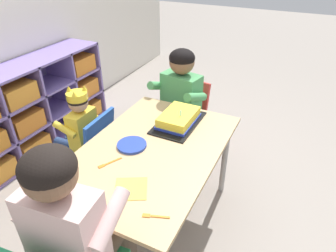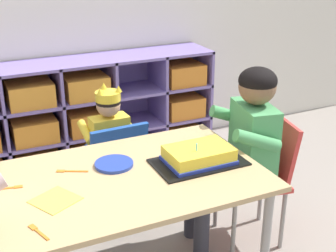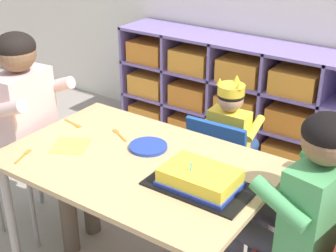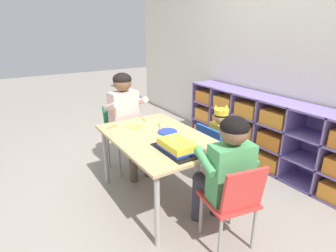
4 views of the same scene
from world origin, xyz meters
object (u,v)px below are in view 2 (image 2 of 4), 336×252
guest_at_table_side (243,141)px  fork_by_napkin (70,171)px  child_with_crown (107,137)px  paper_plate_stack (114,164)px  classroom_chair_blue (115,165)px  activity_table (129,189)px  fork_at_table_front_edge (38,231)px  fork_beside_plate_stack (9,188)px  classroom_chair_guest_side (262,172)px  birthday_cake_on_tray (199,157)px

guest_at_table_side → fork_by_napkin: size_ratio=7.54×
child_with_crown → paper_plate_stack: size_ratio=4.86×
classroom_chair_blue → child_with_crown: 0.17m
activity_table → classroom_chair_blue: bearing=77.8°
activity_table → fork_at_table_front_edge: size_ratio=9.55×
paper_plate_stack → fork_at_table_front_edge: bearing=-138.1°
guest_at_table_side → fork_beside_plate_stack: guest_at_table_side is taller
classroom_chair_blue → fork_at_table_front_edge: size_ratio=5.49×
child_with_crown → fork_by_napkin: 0.63m
guest_at_table_side → classroom_chair_guest_side: bearing=90.0°
fork_at_table_front_edge → birthday_cake_on_tray: bearing=87.1°
fork_at_table_front_edge → fork_by_napkin: 0.45m
child_with_crown → paper_plate_stack: 0.58m
classroom_chair_blue → fork_beside_plate_stack: classroom_chair_blue is taller
fork_beside_plate_stack → guest_at_table_side: bearing=-167.7°
fork_beside_plate_stack → fork_at_table_front_edge: bearing=107.7°
activity_table → fork_by_napkin: (-0.22, 0.14, 0.07)m
guest_at_table_side → child_with_crown: bearing=-120.9°
birthday_cake_on_tray → fork_by_napkin: size_ratio=3.14×
guest_at_table_side → fork_at_table_front_edge: guest_at_table_side is taller
activity_table → fork_by_napkin: size_ratio=8.75×
paper_plate_stack → fork_by_napkin: paper_plate_stack is taller
activity_table → paper_plate_stack: 0.14m
paper_plate_stack → fork_beside_plate_stack: paper_plate_stack is taller
classroom_chair_guest_side → guest_at_table_side: size_ratio=0.70×
classroom_chair_blue → birthday_cake_on_tray: (0.21, -0.58, 0.27)m
guest_at_table_side → fork_by_napkin: 0.91m
classroom_chair_guest_side → fork_beside_plate_stack: (-1.29, -0.02, 0.23)m
guest_at_table_side → fork_at_table_front_edge: (-1.12, -0.40, 0.03)m
fork_beside_plate_stack → classroom_chair_guest_side: bearing=-168.9°
guest_at_table_side → fork_at_table_front_edge: bearing=-59.2°
activity_table → birthday_cake_on_tray: 0.34m
birthday_cake_on_tray → fork_beside_plate_stack: bearing=171.0°
classroom_chair_blue → fork_by_napkin: bearing=48.3°
fork_beside_plate_stack → fork_by_napkin: 0.27m
guest_at_table_side → birthday_cake_on_tray: 0.41m
activity_table → child_with_crown: child_with_crown is taller
child_with_crown → classroom_chair_guest_side: (0.69, -0.54, -0.12)m
paper_plate_stack → fork_by_napkin: size_ratio=1.32×
classroom_chair_guest_side → fork_by_napkin: 1.05m
guest_at_table_side → fork_beside_plate_stack: (-1.17, -0.05, 0.03)m
child_with_crown → classroom_chair_guest_side: 0.88m
child_with_crown → guest_at_table_side: bearing=135.9°
paper_plate_stack → fork_by_napkin: 0.20m
paper_plate_stack → classroom_chair_guest_side: bearing=0.9°
birthday_cake_on_tray → fork_by_napkin: bearing=163.1°
activity_table → fork_by_napkin: fork_by_napkin is taller
activity_table → classroom_chair_guest_side: (0.81, 0.13, -0.16)m
guest_at_table_side → birthday_cake_on_tray: size_ratio=2.40×
paper_plate_stack → fork_at_table_front_edge: 0.55m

